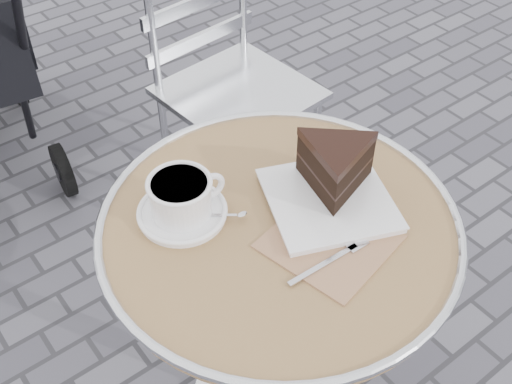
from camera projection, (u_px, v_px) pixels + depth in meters
cafe_table at (277, 276)px, 1.36m from camera, size 0.72×0.72×0.74m
cappuccino_set at (182, 200)px, 1.24m from camera, size 0.18×0.18×0.09m
cake_plate_set at (334, 174)px, 1.26m from camera, size 0.37×0.36×0.13m
bistro_chair at (217, 54)px, 1.98m from camera, size 0.45×0.45×0.92m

